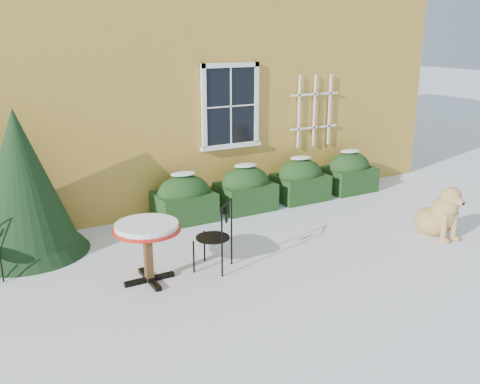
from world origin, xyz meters
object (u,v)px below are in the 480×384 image
bistro_table (147,233)px  dog (440,215)px  patio_chair_near (216,236)px  evergreen_shrub (22,197)px

bistro_table → dog: (4.89, -0.78, -0.34)m
bistro_table → patio_chair_near: size_ratio=0.89×
bistro_table → dog: size_ratio=0.89×
bistro_table → patio_chair_near: (1.00, -0.09, -0.20)m
evergreen_shrub → bistro_table: evergreen_shrub is taller
evergreen_shrub → bistro_table: size_ratio=2.46×
evergreen_shrub → patio_chair_near: size_ratio=2.20×
patio_chair_near → dog: 3.96m
patio_chair_near → bistro_table: bearing=-48.2°
bistro_table → patio_chair_near: bearing=-4.9°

